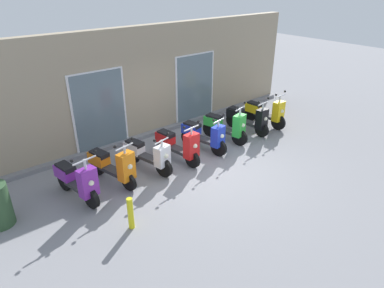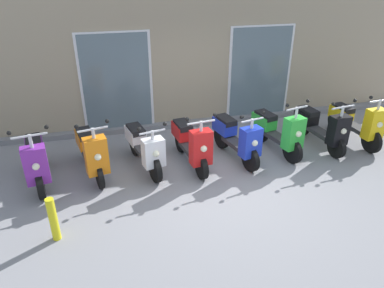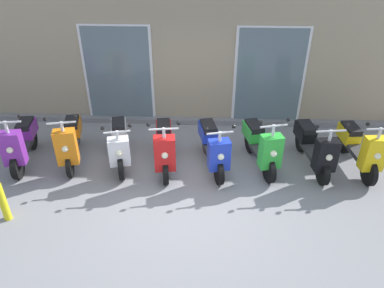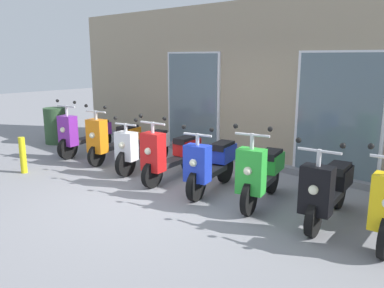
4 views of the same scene
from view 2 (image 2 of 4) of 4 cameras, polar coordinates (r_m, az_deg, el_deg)
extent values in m
plane|color=gray|center=(6.62, 5.59, -6.25)|extent=(40.00, 40.00, 0.00)
cube|color=gray|center=(8.58, -0.41, 13.79)|extent=(11.66, 0.30, 3.30)
cube|color=slate|center=(8.86, 0.00, 3.37)|extent=(11.66, 0.20, 0.12)
cube|color=silver|center=(8.33, -11.81, 9.25)|extent=(1.60, 0.04, 2.30)
cube|color=slate|center=(8.31, -11.80, 9.21)|extent=(1.48, 0.02, 2.22)
cube|color=silver|center=(9.09, 10.62, 10.85)|extent=(1.60, 0.04, 2.30)
cube|color=slate|center=(9.07, 10.68, 10.81)|extent=(1.48, 0.02, 2.22)
cylinder|color=black|center=(6.61, -22.82, -6.11)|extent=(0.19, 0.49, 0.48)
cylinder|color=black|center=(7.54, -23.24, -1.99)|extent=(0.19, 0.49, 0.48)
cube|color=#2D2D30|center=(7.02, -23.19, -3.21)|extent=(0.37, 0.69, 0.09)
cube|color=purple|center=(6.46, -23.44, -3.06)|extent=(0.42, 0.30, 0.65)
sphere|color=#F2EFCC|center=(6.32, -23.46, -3.29)|extent=(0.12, 0.12, 0.12)
cube|color=purple|center=(7.33, -23.61, -0.39)|extent=(0.38, 0.56, 0.28)
cube|color=black|center=(7.23, -23.80, 0.46)|extent=(0.34, 0.52, 0.11)
cylinder|color=silver|center=(6.27, -24.15, 0.34)|extent=(0.06, 0.06, 0.25)
cylinder|color=silver|center=(6.23, -24.33, 1.19)|extent=(0.54, 0.13, 0.04)
sphere|color=black|center=(6.18, -22.03, 2.48)|extent=(0.07, 0.07, 0.07)
sphere|color=black|center=(6.21, -26.97, 1.55)|extent=(0.07, 0.07, 0.07)
cylinder|color=black|center=(6.58, -14.41, -5.00)|extent=(0.18, 0.45, 0.45)
cylinder|color=black|center=(7.57, -16.42, -0.79)|extent=(0.18, 0.45, 0.45)
cube|color=#2D2D30|center=(7.02, -15.59, -2.04)|extent=(0.41, 0.75, 0.09)
cube|color=orange|center=(6.42, -14.89, -1.81)|extent=(0.42, 0.32, 0.68)
sphere|color=#F2EFCC|center=(6.28, -14.67, -2.00)|extent=(0.12, 0.12, 0.12)
cube|color=orange|center=(7.36, -16.54, 0.74)|extent=(0.41, 0.57, 0.28)
cube|color=black|center=(7.27, -16.62, 1.61)|extent=(0.36, 0.53, 0.11)
cylinder|color=silver|center=(6.23, -15.34, 1.58)|extent=(0.06, 0.06, 0.20)
cylinder|color=silver|center=(6.20, -15.43, 2.25)|extent=(0.50, 0.14, 0.04)
sphere|color=black|center=(6.20, -13.28, 3.54)|extent=(0.07, 0.07, 0.07)
sphere|color=black|center=(6.12, -17.84, 2.63)|extent=(0.07, 0.07, 0.07)
cylinder|color=black|center=(6.57, -5.85, -3.98)|extent=(0.21, 0.51, 0.50)
cylinder|color=black|center=(7.52, -9.04, 0.06)|extent=(0.21, 0.51, 0.50)
cube|color=#2D2D30|center=(6.99, -7.60, -1.11)|extent=(0.41, 0.75, 0.09)
cube|color=white|center=(6.44, -6.12, -1.35)|extent=(0.42, 0.32, 0.53)
sphere|color=#F2EFCC|center=(6.31, -5.71, -1.54)|extent=(0.12, 0.12, 0.12)
cube|color=white|center=(7.32, -8.93, 1.43)|extent=(0.41, 0.57, 0.28)
cube|color=black|center=(7.23, -8.90, 2.31)|extent=(0.36, 0.53, 0.11)
cylinder|color=silver|center=(6.29, -6.27, 1.33)|extent=(0.06, 0.06, 0.18)
cylinder|color=silver|center=(6.26, -6.30, 1.92)|extent=(0.47, 0.14, 0.04)
sphere|color=black|center=(6.29, -4.34, 3.17)|extent=(0.07, 0.07, 0.07)
sphere|color=black|center=(6.15, -8.39, 2.34)|extent=(0.07, 0.07, 0.07)
cylinder|color=black|center=(6.64, 1.51, -3.68)|extent=(0.16, 0.47, 0.46)
cylinder|color=black|center=(7.56, -1.80, 0.40)|extent=(0.16, 0.47, 0.46)
cube|color=#2D2D30|center=(7.05, -0.26, -0.79)|extent=(0.35, 0.73, 0.09)
cube|color=red|center=(6.48, 1.41, -0.56)|extent=(0.41, 0.29, 0.66)
sphere|color=#F2EFCC|center=(6.36, 1.87, -0.75)|extent=(0.12, 0.12, 0.12)
cube|color=red|center=(7.35, -1.57, 2.13)|extent=(0.37, 0.56, 0.28)
cube|color=black|center=(7.26, -1.48, 3.01)|extent=(0.32, 0.51, 0.11)
cylinder|color=silver|center=(6.30, 1.46, 2.75)|extent=(0.06, 0.06, 0.21)
cylinder|color=silver|center=(6.27, 1.47, 3.45)|extent=(0.52, 0.10, 0.04)
sphere|color=black|center=(6.33, 3.64, 4.62)|extent=(0.07, 0.07, 0.07)
sphere|color=black|center=(6.14, -0.75, 3.96)|extent=(0.07, 0.07, 0.07)
cylinder|color=black|center=(6.95, 9.21, -2.39)|extent=(0.20, 0.50, 0.49)
cylinder|color=black|center=(7.74, 4.67, 1.08)|extent=(0.20, 0.50, 0.49)
cube|color=#2D2D30|center=(7.29, 6.86, 0.13)|extent=(0.40, 0.71, 0.09)
cube|color=#1E38C6|center=(6.82, 9.23, 0.30)|extent=(0.42, 0.32, 0.58)
sphere|color=#F2EFCC|center=(6.71, 9.89, 0.15)|extent=(0.12, 0.12, 0.12)
cube|color=#1E38C6|center=(7.53, 5.15, 2.92)|extent=(0.41, 0.57, 0.28)
cube|color=black|center=(7.44, 5.36, 3.79)|extent=(0.36, 0.53, 0.11)
cylinder|color=silver|center=(6.66, 9.47, 3.12)|extent=(0.06, 0.06, 0.20)
cylinder|color=silver|center=(6.63, 9.52, 3.76)|extent=(0.47, 0.14, 0.04)
sphere|color=black|center=(6.73, 11.24, 4.89)|extent=(0.07, 0.07, 0.07)
sphere|color=black|center=(6.46, 7.86, 4.22)|extent=(0.07, 0.07, 0.07)
cylinder|color=black|center=(7.40, 15.59, -1.12)|extent=(0.20, 0.51, 0.50)
cylinder|color=black|center=(8.10, 10.70, 1.98)|extent=(0.20, 0.51, 0.50)
cube|color=#2D2D30|center=(7.70, 13.11, 1.16)|extent=(0.41, 0.69, 0.09)
cube|color=green|center=(7.26, 15.75, 1.65)|extent=(0.43, 0.32, 0.64)
sphere|color=#F2EFCC|center=(7.16, 16.48, 1.54)|extent=(0.12, 0.12, 0.12)
cube|color=green|center=(7.91, 11.32, 3.64)|extent=(0.41, 0.58, 0.28)
cube|color=black|center=(7.83, 11.59, 4.47)|extent=(0.37, 0.53, 0.11)
cylinder|color=silver|center=(7.10, 16.18, 4.72)|extent=(0.06, 0.06, 0.24)
cylinder|color=silver|center=(7.06, 16.28, 5.47)|extent=(0.49, 0.15, 0.04)
sphere|color=black|center=(7.19, 17.84, 6.50)|extent=(0.07, 0.07, 0.07)
sphere|color=black|center=(6.87, 14.86, 5.93)|extent=(0.07, 0.07, 0.07)
cylinder|color=black|center=(7.89, 21.89, -0.51)|extent=(0.16, 0.46, 0.45)
cylinder|color=black|center=(8.66, 16.97, 2.75)|extent=(0.16, 0.46, 0.45)
cube|color=#2D2D30|center=(8.23, 19.42, 1.83)|extent=(0.35, 0.74, 0.09)
cube|color=black|center=(7.77, 22.16, 2.01)|extent=(0.41, 0.29, 0.61)
sphere|color=#F2EFCC|center=(7.67, 22.84, 1.89)|extent=(0.12, 0.12, 0.12)
cube|color=black|center=(8.48, 17.62, 4.20)|extent=(0.37, 0.56, 0.28)
cube|color=black|center=(8.41, 17.92, 4.98)|extent=(0.32, 0.51, 0.11)
cylinder|color=silver|center=(7.62, 22.67, 4.73)|extent=(0.06, 0.06, 0.23)
cylinder|color=silver|center=(7.59, 22.80, 5.39)|extent=(0.53, 0.11, 0.04)
sphere|color=black|center=(7.74, 24.37, 6.28)|extent=(0.07, 0.07, 0.07)
sphere|color=black|center=(7.38, 21.43, 5.90)|extent=(0.07, 0.07, 0.07)
cylinder|color=black|center=(8.39, 26.51, 0.38)|extent=(0.13, 0.51, 0.51)
cylinder|color=black|center=(9.11, 21.85, 3.35)|extent=(0.13, 0.51, 0.51)
cube|color=#2D2D30|center=(8.70, 24.21, 2.52)|extent=(0.32, 0.71, 0.09)
cube|color=yellow|center=(8.27, 26.86, 2.84)|extent=(0.40, 0.27, 0.64)
sphere|color=#F2EFCC|center=(8.18, 27.53, 2.73)|extent=(0.12, 0.12, 0.12)
cube|color=yellow|center=(8.96, 22.51, 4.52)|extent=(0.35, 0.54, 0.28)
cube|color=black|center=(8.88, 22.83, 5.25)|extent=(0.30, 0.50, 0.11)
cylinder|color=silver|center=(8.13, 27.46, 5.47)|extent=(0.06, 0.06, 0.23)
cylinder|color=silver|center=(8.10, 27.59, 6.07)|extent=(0.51, 0.08, 0.04)
sphere|color=black|center=(7.90, 26.45, 6.61)|extent=(0.07, 0.07, 0.07)
cylinder|color=yellow|center=(5.57, -21.09, -11.06)|extent=(0.12, 0.12, 0.70)
camera|label=1|loc=(3.63, -117.28, 3.30)|focal=32.16mm
camera|label=3|loc=(2.31, 81.09, 18.71)|focal=33.99mm
camera|label=4|loc=(6.65, 62.62, -0.34)|focal=36.86mm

